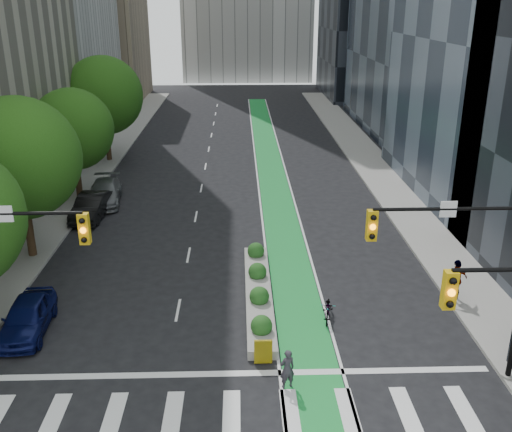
{
  "coord_description": "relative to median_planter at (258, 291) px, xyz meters",
  "views": [
    {
      "loc": [
        0.35,
        -16.8,
        13.18
      ],
      "look_at": [
        1.18,
        10.06,
        3.0
      ],
      "focal_mm": 40.0,
      "sensor_mm": 36.0,
      "label": 1
    }
  ],
  "objects": [
    {
      "name": "median_planter",
      "position": [
        0.0,
        0.0,
        0.0
      ],
      "size": [
        1.2,
        10.26,
        1.1
      ],
      "color": "gray",
      "rests_on": "ground"
    },
    {
      "name": "parked_car_left_mid",
      "position": [
        -10.39,
        10.95,
        0.41
      ],
      "size": [
        1.94,
        4.84,
        1.56
      ],
      "primitive_type": "imported",
      "rotation": [
        0.0,
        0.0,
        -0.06
      ],
      "color": "black",
      "rests_on": "ground"
    },
    {
      "name": "signal_right",
      "position": [
        7.47,
        -6.57,
        4.43
      ],
      "size": [
        5.82,
        0.51,
        7.2
      ],
      "color": "black",
      "rests_on": "ground"
    },
    {
      "name": "bike_lane_paint",
      "position": [
        1.8,
        22.96,
        -0.37
      ],
      "size": [
        2.2,
        70.0,
        0.01
      ],
      "primitive_type": "cube",
      "color": "#198D38",
      "rests_on": "ground"
    },
    {
      "name": "sidewalk_right",
      "position": [
        10.6,
        17.96,
        -0.3
      ],
      "size": [
        3.6,
        90.0,
        0.15
      ],
      "primitive_type": "cube",
      "color": "gray",
      "rests_on": "ground"
    },
    {
      "name": "tree_mid",
      "position": [
        -12.2,
        4.96,
        5.2
      ],
      "size": [
        6.4,
        6.4,
        8.78
      ],
      "color": "black",
      "rests_on": "ground"
    },
    {
      "name": "bicycle",
      "position": [
        3.0,
        -1.98,
        0.11
      ],
      "size": [
        0.97,
        1.91,
        0.96
      ],
      "primitive_type": "imported",
      "rotation": [
        0.0,
        0.0,
        -0.19
      ],
      "color": "gray",
      "rests_on": "ground"
    },
    {
      "name": "parked_car_left_near",
      "position": [
        -9.83,
        -2.65,
        0.36
      ],
      "size": [
        1.99,
        4.41,
        1.47
      ],
      "primitive_type": "imported",
      "rotation": [
        0.0,
        0.0,
        0.06
      ],
      "color": "#0C1249",
      "rests_on": "ground"
    },
    {
      "name": "tree_midfar",
      "position": [
        -12.2,
        14.96,
        4.57
      ],
      "size": [
        5.6,
        5.6,
        7.76
      ],
      "color": "black",
      "rests_on": "ground"
    },
    {
      "name": "tree_far",
      "position": [
        -12.2,
        24.96,
        5.32
      ],
      "size": [
        6.6,
        6.6,
        9.0
      ],
      "color": "black",
      "rests_on": "ground"
    },
    {
      "name": "ground",
      "position": [
        -1.2,
        -7.04,
        -0.37
      ],
      "size": [
        160.0,
        160.0,
        0.0
      ],
      "primitive_type": "plane",
      "color": "black",
      "rests_on": "ground"
    },
    {
      "name": "sidewalk_left",
      "position": [
        -13.0,
        17.96,
        -0.3
      ],
      "size": [
        3.6,
        90.0,
        0.15
      ],
      "primitive_type": "cube",
      "color": "gray",
      "rests_on": "ground"
    },
    {
      "name": "parked_car_left_far",
      "position": [
        -10.16,
        13.86,
        0.39
      ],
      "size": [
        2.74,
        5.45,
        1.52
      ],
      "primitive_type": "imported",
      "rotation": [
        0.0,
        0.0,
        0.12
      ],
      "color": "slate",
      "rests_on": "ground"
    },
    {
      "name": "cyclist",
      "position": [
        0.8,
        -6.69,
        0.42
      ],
      "size": [
        0.67,
        0.55,
        1.58
      ],
      "primitive_type": "imported",
      "rotation": [
        0.0,
        0.0,
        3.49
      ],
      "color": "#322E37",
      "rests_on": "ground"
    },
    {
      "name": "pedestrian_far",
      "position": [
        9.1,
        -0.65,
        0.77
      ],
      "size": [
        1.25,
        0.82,
        1.98
      ],
      "primitive_type": "imported",
      "rotation": [
        0.0,
        0.0,
        3.46
      ],
      "color": "gray",
      "rests_on": "sidewalk_right"
    },
    {
      "name": "building_tan_far",
      "position": [
        -21.2,
        58.96,
        12.63
      ],
      "size": [
        14.0,
        16.0,
        26.0
      ],
      "primitive_type": "cube",
      "color": "tan",
      "rests_on": "ground"
    }
  ]
}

